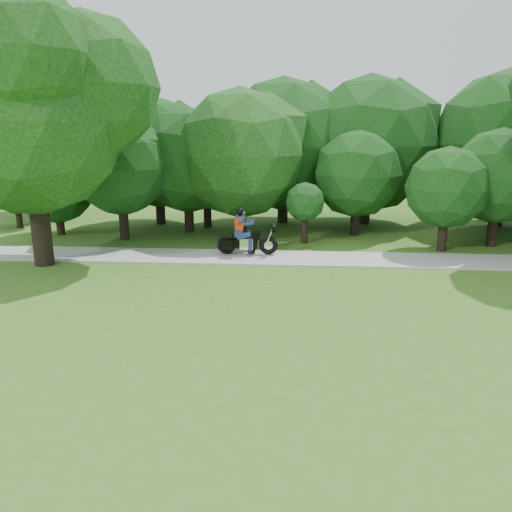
{
  "coord_description": "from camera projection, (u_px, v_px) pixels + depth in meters",
  "views": [
    {
      "loc": [
        -1.51,
        -10.41,
        4.8
      ],
      "look_at": [
        -2.58,
        3.91,
        1.13
      ],
      "focal_mm": 35.0,
      "sensor_mm": 36.0,
      "label": 1
    }
  ],
  "objects": [
    {
      "name": "touring_motorcycle",
      "position": [
        244.0,
        238.0,
        19.29
      ],
      "size": [
        2.38,
        0.71,
        1.82
      ],
      "rotation": [
        0.0,
        0.0,
        0.04
      ],
      "color": "black",
      "rests_on": "walkway"
    },
    {
      "name": "big_tree_west",
      "position": [
        31.0,
        100.0,
        17.09
      ],
      "size": [
        8.64,
        6.56,
        9.96
      ],
      "color": "black",
      "rests_on": "ground"
    },
    {
      "name": "tree_line",
      "position": [
        366.0,
        154.0,
        24.08
      ],
      "size": [
        40.52,
        12.07,
        7.68
      ],
      "color": "black",
      "rests_on": "ground"
    },
    {
      "name": "walkway",
      "position": [
        332.0,
        259.0,
        18.85
      ],
      "size": [
        60.0,
        2.2,
        0.06
      ],
      "primitive_type": "cube",
      "color": "#9A9A95",
      "rests_on": "ground"
    },
    {
      "name": "ground",
      "position": [
        358.0,
        350.0,
        11.13
      ],
      "size": [
        100.0,
        100.0,
        0.0
      ],
      "primitive_type": "plane",
      "color": "#35631C",
      "rests_on": "ground"
    }
  ]
}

